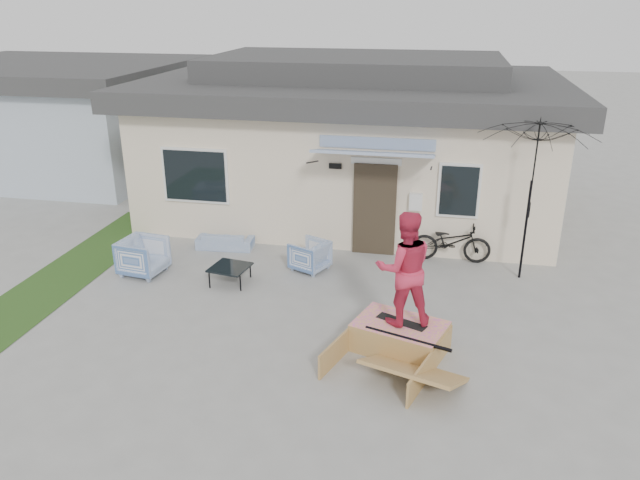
% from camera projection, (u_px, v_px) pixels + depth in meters
% --- Properties ---
extents(ground, '(90.00, 90.00, 0.00)m').
position_uv_depth(ground, '(281.00, 351.00, 10.16)').
color(ground, gray).
rests_on(ground, ground).
extents(grass_strip, '(1.40, 8.00, 0.01)m').
position_uv_depth(grass_strip, '(67.00, 274.00, 12.94)').
color(grass_strip, '#224217').
rests_on(grass_strip, ground).
extents(house, '(10.80, 8.49, 4.10)m').
position_uv_depth(house, '(354.00, 136.00, 16.73)').
color(house, beige).
rests_on(house, ground).
extents(neighbor_house, '(8.60, 7.60, 3.50)m').
position_uv_depth(neighbor_house, '(54.00, 115.00, 20.56)').
color(neighbor_house, '#A6B4C4').
rests_on(neighbor_house, ground).
extents(loveseat, '(1.33, 0.48, 0.51)m').
position_uv_depth(loveseat, '(225.00, 238.00, 14.23)').
color(loveseat, '#3D63A4').
rests_on(loveseat, ground).
extents(armchair_left, '(0.89, 0.94, 0.87)m').
position_uv_depth(armchair_left, '(143.00, 255.00, 12.85)').
color(armchair_left, '#3D63A4').
rests_on(armchair_left, ground).
extents(armchair_right, '(0.88, 0.90, 0.72)m').
position_uv_depth(armchair_right, '(310.00, 254.00, 13.06)').
color(armchair_right, '#3D63A4').
rests_on(armchair_right, ground).
extents(coffee_table, '(0.83, 0.83, 0.36)m').
position_uv_depth(coffee_table, '(230.00, 275.00, 12.52)').
color(coffee_table, black).
rests_on(coffee_table, ground).
extents(bicycle, '(1.74, 0.65, 1.11)m').
position_uv_depth(bicycle, '(451.00, 238.00, 13.43)').
color(bicycle, black).
rests_on(bicycle, ground).
extents(patio_umbrella, '(2.88, 2.79, 2.20)m').
position_uv_depth(patio_umbrella, '(530.00, 198.00, 12.18)').
color(patio_umbrella, black).
rests_on(patio_umbrella, ground).
extents(skate_ramp, '(1.96, 2.26, 0.48)m').
position_uv_depth(skate_ramp, '(400.00, 336.00, 10.12)').
color(skate_ramp, '#A57C42').
rests_on(skate_ramp, ground).
extents(skateboard, '(0.87, 0.54, 0.05)m').
position_uv_depth(skateboard, '(401.00, 321.00, 10.06)').
color(skateboard, black).
rests_on(skateboard, skate_ramp).
extents(skater, '(1.10, 0.95, 1.91)m').
position_uv_depth(skater, '(404.00, 267.00, 9.70)').
color(skater, '#D02C4B').
rests_on(skater, skateboard).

